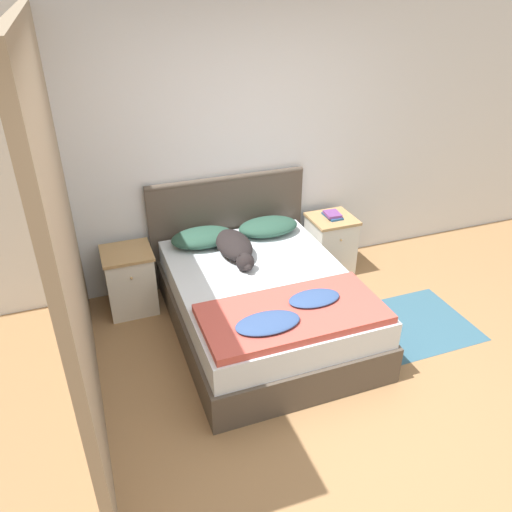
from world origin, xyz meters
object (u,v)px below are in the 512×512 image
object	(u,v)px
pillow_right	(268,227)
book_stack	(332,215)
nightstand_right	(330,244)
pillow_left	(203,237)
nightstand_left	(130,280)
dog	(235,247)
bed	(264,305)

from	to	relation	value
pillow_right	book_stack	xyz separation A→B (m)	(0.69, 0.02, 0.00)
nightstand_right	pillow_left	size ratio (longest dim) A/B	1.02
nightstand_left	pillow_right	bearing A→B (deg)	-0.33
nightstand_right	dog	bearing A→B (deg)	-165.07
pillow_left	pillow_right	xyz separation A→B (m)	(0.64, 0.00, 0.00)
nightstand_right	pillow_right	size ratio (longest dim) A/B	1.02
bed	book_stack	size ratio (longest dim) A/B	8.69
nightstand_right	pillow_right	distance (m)	0.76
bed	pillow_left	xyz separation A→B (m)	(-0.32, 0.73, 0.35)
book_stack	pillow_left	bearing A→B (deg)	-179.31
pillow_left	book_stack	bearing A→B (deg)	0.69
nightstand_left	book_stack	size ratio (longest dim) A/B	2.69
pillow_left	book_stack	distance (m)	1.34
nightstand_left	book_stack	distance (m)	2.05
nightstand_right	bed	bearing A→B (deg)	-144.04
nightstand_left	pillow_right	world-z (taller)	pillow_right
nightstand_left	book_stack	world-z (taller)	book_stack
bed	nightstand_right	distance (m)	1.25
pillow_left	dog	xyz separation A→B (m)	(0.22, -0.29, 0.01)
pillow_left	pillow_right	world-z (taller)	same
nightstand_left	bed	bearing A→B (deg)	-35.96
bed	pillow_left	size ratio (longest dim) A/B	3.29
nightstand_right	pillow_right	bearing A→B (deg)	-179.37
pillow_left	book_stack	size ratio (longest dim) A/B	2.64
bed	nightstand_left	size ratio (longest dim) A/B	3.23
nightstand_right	book_stack	distance (m)	0.32
bed	dog	size ratio (longest dim) A/B	2.51
pillow_right	dog	bearing A→B (deg)	-145.71
nightstand_left	pillow_right	distance (m)	1.37
nightstand_right	dog	size ratio (longest dim) A/B	0.78
nightstand_right	pillow_left	xyz separation A→B (m)	(-1.33, -0.01, 0.31)
book_stack	bed	bearing A→B (deg)	-143.82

